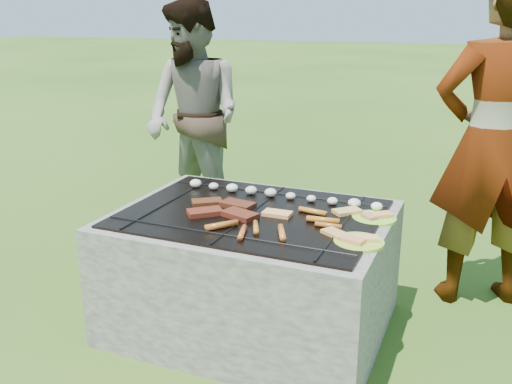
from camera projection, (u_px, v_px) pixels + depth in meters
lawn at (252, 324)px, 2.94m from camera, size 60.00×60.00×0.00m
fire_pit at (252, 274)px, 2.85m from camera, size 1.30×1.00×0.62m
mushrooms at (276, 194)px, 2.97m from camera, size 1.06×0.06×0.05m
pork_slabs at (224, 209)px, 2.77m from camera, size 0.41×0.31×0.02m
sausages at (279, 225)px, 2.56m from camera, size 0.56×0.47×0.03m
bread_on_grate at (317, 217)px, 2.66m from camera, size 0.46×0.43×0.02m
plate_far at (375, 218)px, 2.69m from camera, size 0.22×0.22×0.03m
plate_near at (359, 242)px, 2.40m from camera, size 0.26×0.26×0.03m
cook at (492, 144)px, 2.96m from camera, size 0.76×0.66×1.77m
bystander at (194, 118)px, 4.06m from camera, size 0.96×0.85×1.64m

